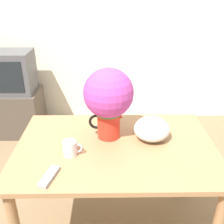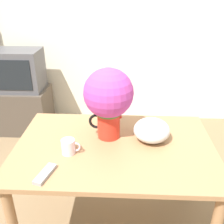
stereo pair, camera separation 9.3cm
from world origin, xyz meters
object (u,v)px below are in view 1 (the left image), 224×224
coffee_mug (70,148)px  white_bowl (152,129)px  tv_set (10,72)px  flower_vase (108,98)px

coffee_mug → white_bowl: (0.51, 0.17, 0.03)m
tv_set → flower_vase: bearing=-50.6°
flower_vase → tv_set: bearing=129.4°
white_bowl → flower_vase: bearing=172.9°
flower_vase → coffee_mug: bearing=-137.4°
coffee_mug → tv_set: (-0.89, 1.57, -0.03)m
tv_set → white_bowl: bearing=-45.0°
flower_vase → coffee_mug: 0.38m
coffee_mug → flower_vase: bearing=42.6°
coffee_mug → tv_set: bearing=119.5°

